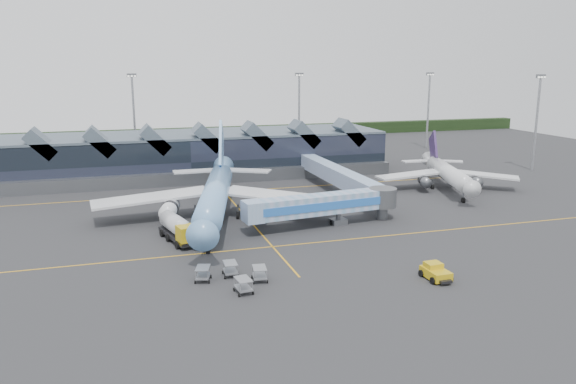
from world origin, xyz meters
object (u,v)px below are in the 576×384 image
object	(u,v)px
main_airliner	(216,192)
jet_bridge	(332,204)
pushback_tug	(436,272)
regional_jet	(447,172)
fuel_truck	(177,227)

from	to	relation	value
main_airliner	jet_bridge	size ratio (longest dim) A/B	1.76
main_airliner	pushback_tug	size ratio (longest dim) A/B	10.79
regional_jet	pushback_tug	xyz separation A→B (m)	(-28.53, -42.82, -2.61)
main_airliner	regional_jet	distance (m)	49.21
pushback_tug	jet_bridge	bearing A→B (deg)	96.45
main_airliner	pushback_tug	world-z (taller)	main_airliner
main_airliner	fuel_truck	world-z (taller)	main_airliner
pushback_tug	regional_jet	bearing A→B (deg)	55.04
jet_bridge	fuel_truck	bearing A→B (deg)	175.39
jet_bridge	fuel_truck	xyz separation A→B (m)	(-23.87, -0.93, -1.45)
regional_jet	jet_bridge	xyz separation A→B (m)	(-31.89, -18.07, 0.01)
regional_jet	pushback_tug	world-z (taller)	regional_jet
main_airliner	regional_jet	world-z (taller)	main_airliner
main_airliner	jet_bridge	distance (m)	18.89
jet_bridge	pushback_tug	distance (m)	25.11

